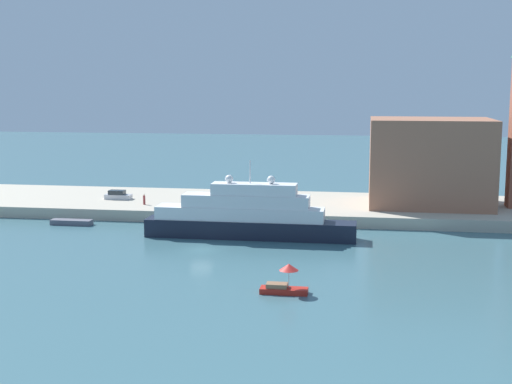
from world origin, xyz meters
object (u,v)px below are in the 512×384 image
at_px(harbor_building, 430,162).
at_px(person_figure, 144,200).
at_px(large_yacht, 247,216).
at_px(mooring_bollard, 260,211).
at_px(parked_car, 118,195).
at_px(work_barge, 72,222).
at_px(small_motorboat, 284,282).

xyz_separation_m(harbor_building, person_figure, (-44.08, -6.60, -5.96)).
distance_m(large_yacht, mooring_bollard, 9.11).
xyz_separation_m(parked_car, person_figure, (5.92, -4.44, 0.14)).
relative_size(work_barge, mooring_bollard, 8.89).
height_order(parked_car, mooring_bollard, parked_car).
height_order(harbor_building, mooring_bollard, harbor_building).
relative_size(large_yacht, person_figure, 17.17).
bearing_deg(person_figure, small_motorboat, -55.10).
distance_m(large_yacht, person_figure, 23.13).
bearing_deg(large_yacht, harbor_building, 38.53).
xyz_separation_m(harbor_building, mooring_bollard, (-25.06, -11.16, -6.38)).
height_order(harbor_building, person_figure, harbor_building).
bearing_deg(small_motorboat, person_figure, 124.90).
relative_size(small_motorboat, parked_car, 1.10).
height_order(work_barge, harbor_building, harbor_building).
bearing_deg(small_motorboat, harbor_building, 68.54).
xyz_separation_m(parked_car, mooring_bollard, (24.94, -9.00, -0.28)).
height_order(small_motorboat, mooring_bollard, small_motorboat).
xyz_separation_m(work_barge, person_figure, (8.23, 8.95, 2.09)).
distance_m(parked_car, person_figure, 7.40).
bearing_deg(parked_car, large_yacht, -36.28).
bearing_deg(parked_car, work_barge, -99.78).
height_order(large_yacht, work_barge, large_yacht).
bearing_deg(work_barge, large_yacht, -9.84).
height_order(parked_car, person_figure, person_figure).
xyz_separation_m(large_yacht, work_barge, (-26.91, 4.67, -2.53)).
height_order(large_yacht, harbor_building, harbor_building).
bearing_deg(mooring_bollard, person_figure, 166.52).
relative_size(large_yacht, mooring_bollard, 41.46).
distance_m(small_motorboat, harbor_building, 48.52).
height_order(small_motorboat, person_figure, person_figure).
bearing_deg(harbor_building, small_motorboat, -111.46).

